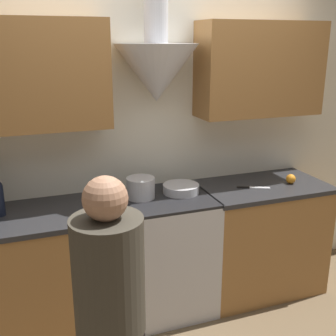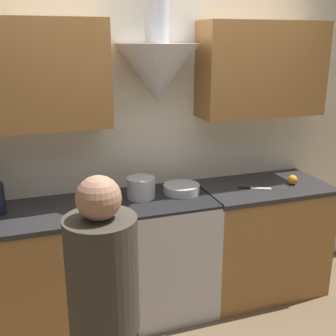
{
  "view_description": "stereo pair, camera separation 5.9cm",
  "coord_description": "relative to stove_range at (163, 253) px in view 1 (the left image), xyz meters",
  "views": [
    {
      "loc": [
        -0.95,
        -2.4,
        2.01
      ],
      "look_at": [
        0.0,
        0.2,
        1.17
      ],
      "focal_mm": 45.0,
      "sensor_mm": 36.0,
      "label": 1
    },
    {
      "loc": [
        -0.89,
        -2.42,
        2.01
      ],
      "look_at": [
        0.0,
        0.2,
        1.17
      ],
      "focal_mm": 45.0,
      "sensor_mm": 36.0,
      "label": 2
    }
  ],
  "objects": [
    {
      "name": "chefs_knife",
      "position": [
        0.72,
        -0.06,
        0.46
      ],
      "size": [
        0.24,
        0.14,
        0.01
      ],
      "rotation": [
        0.0,
        0.0,
        -0.45
      ],
      "color": "silver",
      "rests_on": "counter_right"
    },
    {
      "name": "mixing_bowl",
      "position": [
        0.16,
        0.04,
        0.49
      ],
      "size": [
        0.27,
        0.27,
        0.06
      ],
      "color": "silver",
      "rests_on": "stove_range"
    },
    {
      "name": "counter_left",
      "position": [
        -1.1,
        -0.0,
        -0.0
      ],
      "size": [
        1.52,
        0.62,
        0.92
      ],
      "color": "#9E6B38",
      "rests_on": "ground_plane"
    },
    {
      "name": "counter_right",
      "position": [
        0.84,
        -0.0,
        -0.0
      ],
      "size": [
        1.01,
        0.62,
        0.92
      ],
      "color": "#9E6B38",
      "rests_on": "ground_plane"
    },
    {
      "name": "stock_pot",
      "position": [
        -0.16,
        0.04,
        0.53
      ],
      "size": [
        0.2,
        0.2,
        0.15
      ],
      "color": "silver",
      "rests_on": "stove_range"
    },
    {
      "name": "wall_back",
      "position": [
        -0.09,
        0.26,
        1.01
      ],
      "size": [
        8.4,
        0.59,
        2.6
      ],
      "color": "silver",
      "rests_on": "ground_plane"
    },
    {
      "name": "stove_range",
      "position": [
        0.0,
        0.0,
        0.0
      ],
      "size": [
        0.69,
        0.6,
        0.92
      ],
      "color": "silver",
      "rests_on": "ground_plane"
    },
    {
      "name": "person_foreground_left",
      "position": [
        -0.65,
        -1.19,
        0.37
      ],
      "size": [
        0.3,
        0.3,
        1.51
      ],
      "color": "#38333D",
      "rests_on": "ground_plane"
    },
    {
      "name": "orange_fruit",
      "position": [
        1.05,
        -0.06,
        0.49
      ],
      "size": [
        0.08,
        0.08,
        0.08
      ],
      "color": "orange",
      "rests_on": "counter_right"
    },
    {
      "name": "ground_plane",
      "position": [
        0.0,
        -0.3,
        -0.46
      ],
      "size": [
        12.0,
        12.0,
        0.0
      ],
      "primitive_type": "plane",
      "color": "brown"
    }
  ]
}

